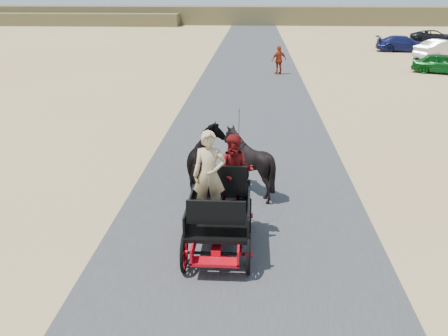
# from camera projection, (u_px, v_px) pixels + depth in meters

# --- Properties ---
(ground) EXTENTS (140.00, 140.00, 0.00)m
(ground) POSITION_uv_depth(u_px,v_px,m) (242.00, 215.00, 11.95)
(ground) COLOR tan
(road) EXTENTS (6.00, 140.00, 0.01)m
(road) POSITION_uv_depth(u_px,v_px,m) (242.00, 215.00, 11.95)
(road) COLOR #38383A
(road) RESTS_ON ground
(ridge_far) EXTENTS (140.00, 6.00, 2.40)m
(ridge_far) POSITION_uv_depth(u_px,v_px,m) (254.00, 15.00, 69.62)
(ridge_far) COLOR brown
(ridge_far) RESTS_ON ground
(ridge_near) EXTENTS (40.00, 4.00, 1.60)m
(ridge_near) POSITION_uv_depth(u_px,v_px,m) (33.00, 19.00, 67.71)
(ridge_near) COLOR brown
(ridge_near) RESTS_ON ground
(carriage) EXTENTS (1.30, 2.40, 0.72)m
(carriage) POSITION_uv_depth(u_px,v_px,m) (219.00, 233.00, 10.31)
(carriage) COLOR black
(carriage) RESTS_ON ground
(horse_left) EXTENTS (0.91, 2.01, 1.70)m
(horse_left) POSITION_uv_depth(u_px,v_px,m) (206.00, 162.00, 12.99)
(horse_left) COLOR black
(horse_left) RESTS_ON ground
(horse_right) EXTENTS (1.37, 1.54, 1.70)m
(horse_right) POSITION_uv_depth(u_px,v_px,m) (248.00, 163.00, 12.92)
(horse_right) COLOR black
(horse_right) RESTS_ON ground
(driver_man) EXTENTS (0.66, 0.43, 1.80)m
(driver_man) POSITION_uv_depth(u_px,v_px,m) (209.00, 175.00, 9.94)
(driver_man) COLOR tan
(driver_man) RESTS_ON carriage
(passenger_woman) EXTENTS (0.77, 0.60, 1.58)m
(passenger_woman) POSITION_uv_depth(u_px,v_px,m) (235.00, 171.00, 10.46)
(passenger_woman) COLOR #660C0F
(passenger_woman) RESTS_ON carriage
(pedestrian) EXTENTS (1.09, 0.85, 1.73)m
(pedestrian) POSITION_uv_depth(u_px,v_px,m) (279.00, 60.00, 30.42)
(pedestrian) COLOR #9C2A11
(pedestrian) RESTS_ON ground
(car_a) EXTENTS (3.86, 2.87, 1.22)m
(car_a) POSITION_uv_depth(u_px,v_px,m) (443.00, 64.00, 30.76)
(car_a) COLOR #0C4C19
(car_a) RESTS_ON ground
(car_b) EXTENTS (4.75, 3.20, 1.48)m
(car_b) POSITION_uv_depth(u_px,v_px,m) (445.00, 50.00, 36.07)
(car_b) COLOR silver
(car_b) RESTS_ON ground
(car_c) EXTENTS (4.56, 2.23, 1.28)m
(car_c) POSITION_uv_depth(u_px,v_px,m) (404.00, 44.00, 40.88)
(car_c) COLOR navy
(car_c) RESTS_ON ground
(car_d) EXTENTS (4.81, 3.10, 1.23)m
(car_d) POSITION_uv_depth(u_px,v_px,m) (435.00, 37.00, 46.43)
(car_d) COLOR black
(car_d) RESTS_ON ground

